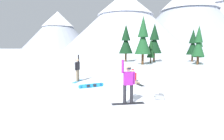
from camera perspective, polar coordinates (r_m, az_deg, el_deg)
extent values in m
plane|color=silver|center=(9.64, -2.91, -8.61)|extent=(800.00, 800.00, 0.00)
cube|color=black|center=(8.74, 4.91, -10.18)|extent=(1.53, 0.70, 0.02)
cylinder|color=black|center=(8.66, 5.97, -7.31)|extent=(0.15, 0.15, 0.86)
cylinder|color=black|center=(8.58, 3.90, -7.42)|extent=(0.15, 0.15, 0.86)
cube|color=#8C1E8C|center=(8.47, 4.99, -2.57)|extent=(0.45, 0.34, 0.60)
cylinder|color=#8C1E8C|center=(8.54, 6.68, -2.44)|extent=(0.11, 0.11, 0.58)
cylinder|color=#8C1E8C|center=(8.34, 3.30, 1.11)|extent=(0.11, 0.11, 0.60)
sphere|color=tan|center=(8.41, 5.02, 0.53)|extent=(0.24, 0.24, 0.24)
cube|color=black|center=(8.27, 5.27, 0.49)|extent=(0.17, 0.09, 0.08)
cube|color=#1E8CD8|center=(14.50, -10.46, -3.41)|extent=(0.43, 1.59, 0.02)
cylinder|color=gray|center=(14.28, -10.75, -1.75)|extent=(0.15, 0.15, 0.87)
cylinder|color=gray|center=(14.57, -10.26, -1.57)|extent=(0.15, 0.15, 0.87)
cube|color=black|center=(14.34, -10.56, 1.22)|extent=(0.28, 0.42, 0.58)
cylinder|color=black|center=(14.10, -10.97, 1.12)|extent=(0.11, 0.11, 0.58)
cylinder|color=black|center=(14.53, -10.21, 3.45)|extent=(0.11, 0.11, 0.60)
sphere|color=tan|center=(14.30, -10.60, 3.02)|extent=(0.24, 0.24, 0.24)
cube|color=black|center=(14.35, -11.12, 3.06)|extent=(0.06, 0.17, 0.08)
cube|color=gray|center=(14.08, 6.31, -3.48)|extent=(0.44, 0.41, 0.10)
cylinder|color=gray|center=(13.68, 7.57, -3.70)|extent=(0.47, 0.78, 0.14)
cylinder|color=gray|center=(13.59, 6.81, -3.76)|extent=(0.47, 0.78, 0.14)
cube|color=black|center=(13.29, 7.94, -4.29)|extent=(0.92, 1.53, 0.02)
cube|color=red|center=(14.02, 6.33, -2.10)|extent=(0.46, 0.39, 0.59)
cylinder|color=red|center=(14.13, 7.29, -1.90)|extent=(0.11, 0.11, 0.52)
cylinder|color=red|center=(13.91, 5.36, -2.01)|extent=(0.11, 0.11, 0.52)
sphere|color=tan|center=(13.96, 6.35, -0.25)|extent=(0.24, 0.24, 0.24)
sphere|color=red|center=(13.96, 6.36, -0.05)|extent=(0.20, 0.20, 0.20)
cube|color=#1E8CD8|center=(12.13, -6.34, -4.76)|extent=(1.26, 0.89, 0.27)
cylinder|color=#1E8CD8|center=(11.89, -9.65, -5.05)|extent=(0.26, 0.21, 0.27)
cylinder|color=#1E8CD8|center=(12.41, -3.18, -4.47)|extent=(0.26, 0.21, 0.27)
cube|color=black|center=(12.01, -7.25, -4.85)|extent=(0.22, 0.19, 0.15)
cube|color=black|center=(12.17, -5.30, -4.67)|extent=(0.22, 0.19, 0.15)
cube|color=gray|center=(9.72, 14.30, -7.93)|extent=(0.46, 0.32, 0.25)
cube|color=slate|center=(9.70, 14.79, -7.23)|extent=(0.20, 0.23, 0.08)
cylinder|color=black|center=(9.68, 12.89, -7.79)|extent=(0.12, 0.04, 0.02)
cylinder|color=#472D19|center=(33.09, 24.87, 2.68)|extent=(0.24, 0.24, 1.04)
cone|color=#194723|center=(33.03, 25.01, 5.49)|extent=(1.78, 1.78, 2.21)
cone|color=#194723|center=(33.05, 25.15, 8.16)|extent=(1.16, 1.16, 2.02)
cylinder|color=#472D19|center=(37.29, 23.31, 3.35)|extent=(0.29, 0.29, 1.29)
cone|color=black|center=(37.24, 23.46, 6.46)|extent=(2.20, 2.20, 2.75)
cone|color=black|center=(37.29, 23.60, 9.42)|extent=(1.43, 1.43, 2.52)
cylinder|color=#472D19|center=(35.38, 12.71, 3.78)|extent=(0.35, 0.35, 1.54)
cone|color=black|center=(35.34, 12.81, 7.68)|extent=(2.73, 2.73, 3.27)
cone|color=black|center=(35.45, 12.91, 11.38)|extent=(1.78, 1.78, 3.00)
cylinder|color=#472D19|center=(32.01, 11.74, 2.94)|extent=(0.21, 0.21, 0.91)
cone|color=#143819|center=(31.95, 11.80, 5.48)|extent=(1.38, 1.38, 1.93)
cone|color=#143819|center=(31.95, 11.86, 7.90)|extent=(0.90, 0.90, 1.77)
cylinder|color=#472D19|center=(34.64, 4.23, 3.84)|extent=(0.34, 0.34, 1.50)
cone|color=black|center=(34.59, 4.27, 7.71)|extent=(2.56, 2.56, 3.18)
cone|color=black|center=(34.70, 4.30, 11.39)|extent=(1.67, 1.67, 2.92)
cylinder|color=#472D19|center=(28.68, 9.34, 3.24)|extent=(0.36, 0.36, 1.60)
cone|color=#194723|center=(28.64, 9.44, 8.25)|extent=(2.46, 2.46, 3.41)
cone|color=#194723|center=(28.80, 9.54, 13.01)|extent=(1.60, 1.60, 3.13)
cylinder|color=#472D19|center=(30.97, 24.70, 2.68)|extent=(0.29, 0.29, 1.29)
cone|color=#194723|center=(30.91, 24.88, 6.41)|extent=(1.88, 1.88, 2.75)
cone|color=#194723|center=(30.97, 25.07, 9.96)|extent=(1.22, 1.22, 2.52)
cone|color=#8C93A3|center=(268.27, -16.12, 11.47)|extent=(95.28, 95.28, 50.65)
cone|color=white|center=(269.98, -16.23, 14.69)|extent=(42.88, 42.88, 20.26)
cone|color=#B2B7C6|center=(184.73, 4.06, 14.60)|extent=(118.23, 118.23, 54.92)
cone|color=white|center=(187.66, 4.11, 19.59)|extent=(53.20, 53.20, 21.97)
cone|color=#8C93A3|center=(239.74, 22.34, 14.67)|extent=(142.93, 142.93, 74.40)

